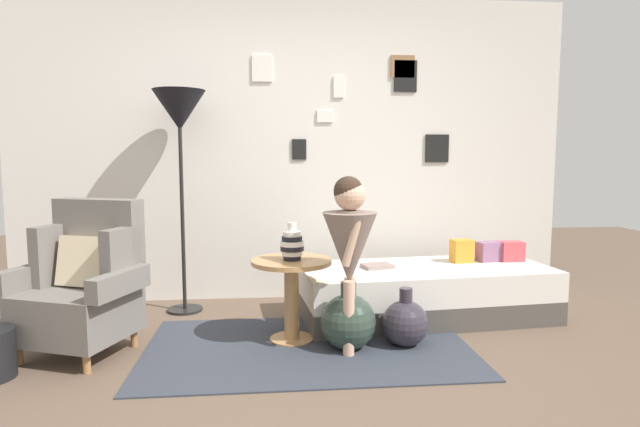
% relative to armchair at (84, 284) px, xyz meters
% --- Properties ---
extents(ground_plane, '(12.00, 12.00, 0.00)m').
position_rel_armchair_xyz_m(ground_plane, '(1.38, -0.73, -0.44)').
color(ground_plane, brown).
extents(gallery_wall, '(4.80, 0.12, 2.60)m').
position_rel_armchair_xyz_m(gallery_wall, '(1.38, 1.22, 0.86)').
color(gallery_wall, silver).
rests_on(gallery_wall, ground).
extents(rug, '(2.10, 1.26, 0.01)m').
position_rel_armchair_xyz_m(rug, '(1.42, -0.09, -0.43)').
color(rug, '#333842').
rests_on(rug, ground).
extents(armchair, '(0.88, 0.78, 0.97)m').
position_rel_armchair_xyz_m(armchair, '(0.00, 0.00, 0.00)').
color(armchair, '#9E7042').
rests_on(armchair, ground).
extents(daybed, '(1.97, 0.97, 0.40)m').
position_rel_armchair_xyz_m(daybed, '(2.37, 0.48, -0.24)').
color(daybed, '#4C4742').
rests_on(daybed, ground).
extents(pillow_head, '(0.18, 0.12, 0.16)m').
position_rel_armchair_xyz_m(pillow_head, '(3.13, 0.63, 0.04)').
color(pillow_head, '#D64C56').
rests_on(pillow_head, daybed).
extents(pillow_mid, '(0.24, 0.16, 0.16)m').
position_rel_armchair_xyz_m(pillow_mid, '(2.96, 0.65, 0.04)').
color(pillow_mid, gray).
rests_on(pillow_mid, daybed).
extents(pillow_back, '(0.17, 0.14, 0.18)m').
position_rel_armchair_xyz_m(pillow_back, '(2.71, 0.63, 0.05)').
color(pillow_back, orange).
rests_on(pillow_back, daybed).
extents(side_table, '(0.54, 0.54, 0.56)m').
position_rel_armchair_xyz_m(side_table, '(1.32, 0.06, -0.04)').
color(side_table, tan).
rests_on(side_table, ground).
extents(vase_striped, '(0.16, 0.16, 0.25)m').
position_rel_armchair_xyz_m(vase_striped, '(1.32, 0.04, 0.22)').
color(vase_striped, black).
rests_on(vase_striped, side_table).
extents(floor_lamp, '(0.41, 0.41, 1.76)m').
position_rel_armchair_xyz_m(floor_lamp, '(0.49, 0.84, 1.10)').
color(floor_lamp, black).
rests_on(floor_lamp, ground).
extents(person_child, '(0.34, 0.34, 1.13)m').
position_rel_armchair_xyz_m(person_child, '(1.67, -0.20, 0.28)').
color(person_child, '#D8AD8E').
rests_on(person_child, ground).
extents(book_on_daybed, '(0.25, 0.21, 0.03)m').
position_rel_armchair_xyz_m(book_on_daybed, '(1.99, 0.47, -0.02)').
color(book_on_daybed, gray).
rests_on(book_on_daybed, daybed).
extents(demijohn_near, '(0.36, 0.36, 0.45)m').
position_rel_armchair_xyz_m(demijohn_near, '(1.68, -0.13, -0.25)').
color(demijohn_near, '#2D3D33').
rests_on(demijohn_near, ground).
extents(demijohn_far, '(0.31, 0.31, 0.39)m').
position_rel_armchair_xyz_m(demijohn_far, '(2.06, -0.11, -0.28)').
color(demijohn_far, '#332D38').
rests_on(demijohn_far, ground).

